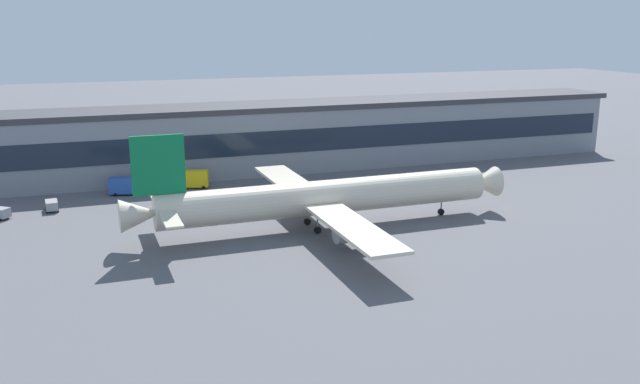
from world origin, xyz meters
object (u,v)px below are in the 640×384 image
(fuel_truck, at_px, (131,185))
(baggage_tug, at_px, (52,205))
(airliner, at_px, (323,197))
(stair_truck, at_px, (192,178))

(fuel_truck, xyz_separation_m, baggage_tug, (-14.20, -7.47, -0.80))
(airliner, distance_m, stair_truck, 37.75)
(airliner, height_order, stair_truck, airliner)
(stair_truck, relative_size, fuel_truck, 0.73)
(fuel_truck, bearing_deg, airliner, -50.19)
(fuel_truck, distance_m, baggage_tug, 16.06)
(airliner, relative_size, baggage_tug, 17.25)
(stair_truck, distance_m, fuel_truck, 12.18)
(stair_truck, bearing_deg, fuel_truck, -174.90)
(airliner, relative_size, fuel_truck, 7.30)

